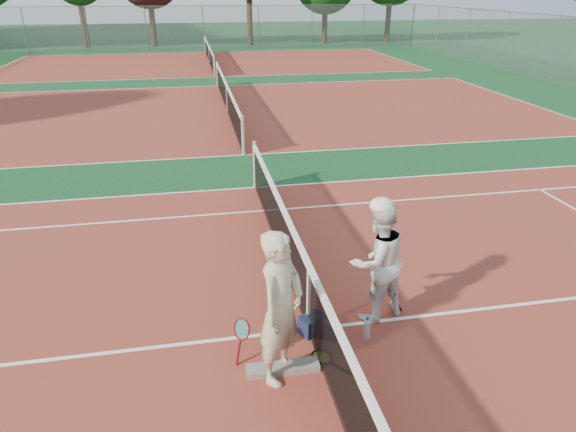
{
  "coord_description": "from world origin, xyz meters",
  "views": [
    {
      "loc": [
        -1.34,
        -5.57,
        4.27
      ],
      "look_at": [
        0.0,
        1.47,
        1.05
      ],
      "focal_mm": 32.0,
      "sensor_mm": 36.0,
      "label": 1
    }
  ],
  "objects_px": {
    "racket_black_held": "(389,299)",
    "sports_bag_navy": "(312,324)",
    "net_main": "(309,298)",
    "water_bottle": "(367,329)",
    "player_b": "(377,262)",
    "sports_bag_purple": "(327,329)",
    "racket_spare": "(322,357)",
    "player_a": "(281,308)",
    "racket_red": "(242,340)"
  },
  "relations": [
    {
      "from": "racket_black_held",
      "to": "sports_bag_navy",
      "type": "height_order",
      "value": "racket_black_held"
    },
    {
      "from": "net_main",
      "to": "racket_black_held",
      "type": "relative_size",
      "value": 20.78
    },
    {
      "from": "net_main",
      "to": "water_bottle",
      "type": "relative_size",
      "value": 36.6
    },
    {
      "from": "player_b",
      "to": "sports_bag_navy",
      "type": "bearing_deg",
      "value": -2.91
    },
    {
      "from": "water_bottle",
      "to": "sports_bag_purple",
      "type": "bearing_deg",
      "value": 163.38
    },
    {
      "from": "racket_black_held",
      "to": "sports_bag_purple",
      "type": "height_order",
      "value": "racket_black_held"
    },
    {
      "from": "racket_spare",
      "to": "sports_bag_navy",
      "type": "xyz_separation_m",
      "value": [
        -0.0,
        0.53,
        0.12
      ]
    },
    {
      "from": "racket_black_held",
      "to": "water_bottle",
      "type": "xyz_separation_m",
      "value": [
        -0.47,
        -0.45,
        -0.11
      ]
    },
    {
      "from": "player_a",
      "to": "racket_red",
      "type": "distance_m",
      "value": 0.87
    },
    {
      "from": "player_a",
      "to": "player_b",
      "type": "height_order",
      "value": "player_a"
    },
    {
      "from": "player_a",
      "to": "racket_red",
      "type": "xyz_separation_m",
      "value": [
        -0.42,
        0.37,
        -0.66
      ]
    },
    {
      "from": "net_main",
      "to": "sports_bag_purple",
      "type": "distance_m",
      "value": 0.48
    },
    {
      "from": "racket_red",
      "to": "water_bottle",
      "type": "xyz_separation_m",
      "value": [
        1.65,
        0.1,
        -0.14
      ]
    },
    {
      "from": "player_b",
      "to": "sports_bag_purple",
      "type": "xyz_separation_m",
      "value": [
        -0.77,
        -0.35,
        -0.75
      ]
    },
    {
      "from": "racket_red",
      "to": "water_bottle",
      "type": "height_order",
      "value": "racket_red"
    },
    {
      "from": "player_b",
      "to": "racket_black_held",
      "type": "distance_m",
      "value": 0.63
    },
    {
      "from": "player_a",
      "to": "racket_red",
      "type": "relative_size",
      "value": 3.26
    },
    {
      "from": "sports_bag_purple",
      "to": "net_main",
      "type": "bearing_deg",
      "value": 139.75
    },
    {
      "from": "player_a",
      "to": "racket_spare",
      "type": "xyz_separation_m",
      "value": [
        0.55,
        0.2,
        -0.94
      ]
    },
    {
      "from": "water_bottle",
      "to": "sports_bag_navy",
      "type": "bearing_deg",
      "value": 158.57
    },
    {
      "from": "racket_black_held",
      "to": "player_a",
      "type": "bearing_deg",
      "value": 13.7
    },
    {
      "from": "player_a",
      "to": "racket_black_held",
      "type": "height_order",
      "value": "player_a"
    },
    {
      "from": "racket_spare",
      "to": "sports_bag_purple",
      "type": "relative_size",
      "value": 2.13
    },
    {
      "from": "racket_black_held",
      "to": "racket_red",
      "type": "bearing_deg",
      "value": -0.17
    },
    {
      "from": "racket_black_held",
      "to": "water_bottle",
      "type": "height_order",
      "value": "racket_black_held"
    },
    {
      "from": "net_main",
      "to": "water_bottle",
      "type": "height_order",
      "value": "net_main"
    },
    {
      "from": "net_main",
      "to": "water_bottle",
      "type": "xyz_separation_m",
      "value": [
        0.72,
        -0.33,
        -0.36
      ]
    },
    {
      "from": "racket_black_held",
      "to": "sports_bag_navy",
      "type": "bearing_deg",
      "value": -5.72
    },
    {
      "from": "sports_bag_purple",
      "to": "player_b",
      "type": "bearing_deg",
      "value": 24.16
    },
    {
      "from": "racket_spare",
      "to": "sports_bag_purple",
      "type": "bearing_deg",
      "value": -57.78
    },
    {
      "from": "racket_spare",
      "to": "sports_bag_purple",
      "type": "distance_m",
      "value": 0.46
    },
    {
      "from": "net_main",
      "to": "racket_red",
      "type": "relative_size",
      "value": 18.82
    },
    {
      "from": "racket_red",
      "to": "net_main",
      "type": "bearing_deg",
      "value": -21.55
    },
    {
      "from": "net_main",
      "to": "sports_bag_navy",
      "type": "bearing_deg",
      "value": -60.04
    },
    {
      "from": "net_main",
      "to": "player_a",
      "type": "relative_size",
      "value": 5.76
    },
    {
      "from": "sports_bag_navy",
      "to": "water_bottle",
      "type": "relative_size",
      "value": 1.1
    },
    {
      "from": "player_a",
      "to": "sports_bag_purple",
      "type": "height_order",
      "value": "player_a"
    },
    {
      "from": "sports_bag_navy",
      "to": "net_main",
      "type": "bearing_deg",
      "value": 119.96
    },
    {
      "from": "player_b",
      "to": "racket_spare",
      "type": "xyz_separation_m",
      "value": [
        -0.94,
        -0.76,
        -0.85
      ]
    },
    {
      "from": "water_bottle",
      "to": "racket_spare",
      "type": "bearing_deg",
      "value": -158.49
    },
    {
      "from": "player_a",
      "to": "net_main",
      "type": "bearing_deg",
      "value": 7.55
    },
    {
      "from": "racket_red",
      "to": "racket_spare",
      "type": "distance_m",
      "value": 1.03
    },
    {
      "from": "player_a",
      "to": "racket_spare",
      "type": "distance_m",
      "value": 1.11
    },
    {
      "from": "net_main",
      "to": "sports_bag_navy",
      "type": "distance_m",
      "value": 0.39
    },
    {
      "from": "racket_red",
      "to": "racket_black_held",
      "type": "relative_size",
      "value": 1.1
    },
    {
      "from": "player_b",
      "to": "sports_bag_navy",
      "type": "distance_m",
      "value": 1.22
    },
    {
      "from": "player_b",
      "to": "water_bottle",
      "type": "height_order",
      "value": "player_b"
    },
    {
      "from": "racket_red",
      "to": "sports_bag_navy",
      "type": "distance_m",
      "value": 1.05
    },
    {
      "from": "sports_bag_navy",
      "to": "racket_red",
      "type": "bearing_deg",
      "value": -159.13
    },
    {
      "from": "player_b",
      "to": "racket_red",
      "type": "height_order",
      "value": "player_b"
    }
  ]
}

